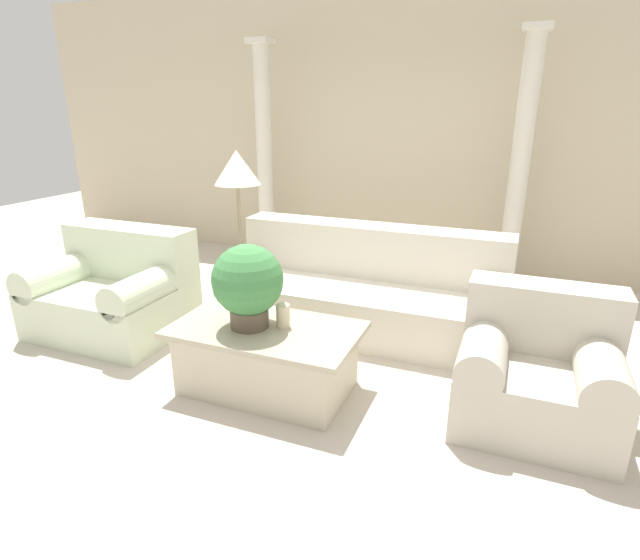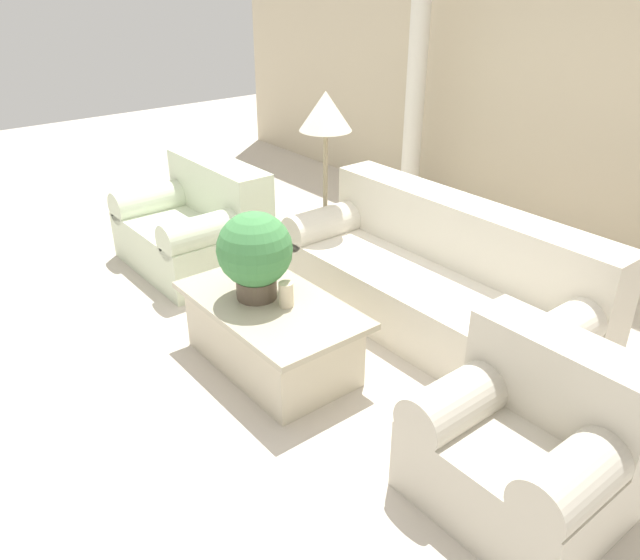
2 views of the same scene
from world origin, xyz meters
TOP-DOWN VIEW (x-y plane):
  - ground_plane at (0.00, 0.00)m, footprint 16.00×16.00m
  - wall_back at (0.00, 2.83)m, footprint 10.00×0.06m
  - sofa_long at (0.23, 0.90)m, footprint 2.41×0.93m
  - loveseat at (-1.76, 0.05)m, footprint 1.22×0.93m
  - coffee_table at (-0.07, -0.35)m, footprint 1.26×0.72m
  - potted_plant at (-0.18, -0.38)m, footprint 0.47×0.47m
  - pillar_candle at (0.04, -0.30)m, footprint 0.09×0.09m
  - floor_lamp at (-0.92, 0.78)m, footprint 0.41×0.41m
  - column_left at (-1.50, 2.39)m, footprint 0.26×0.26m
  - column_right at (1.36, 2.39)m, footprint 0.26×0.26m
  - armchair at (1.64, -0.06)m, footprint 0.92×0.79m

SIDE VIEW (x-z plane):
  - ground_plane at x=0.00m, z-range 0.00..0.00m
  - coffee_table at x=-0.07m, z-range 0.01..0.48m
  - sofa_long at x=0.23m, z-range -0.09..0.78m
  - armchair at x=1.64m, z-range -0.07..0.77m
  - loveseat at x=-1.76m, z-range -0.08..0.79m
  - pillar_candle at x=0.04m, z-range 0.47..0.63m
  - potted_plant at x=-0.18m, z-range 0.50..1.06m
  - floor_lamp at x=-0.92m, z-range 0.55..2.07m
  - column_left at x=-1.50m, z-range 0.03..2.61m
  - column_right at x=1.36m, z-range 0.03..2.61m
  - wall_back at x=0.00m, z-range 0.00..3.20m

